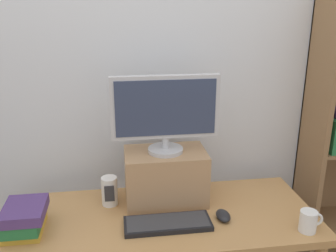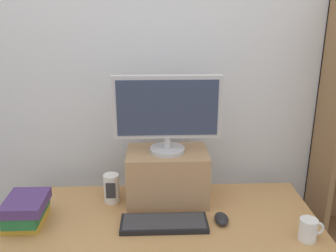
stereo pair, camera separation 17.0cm
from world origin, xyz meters
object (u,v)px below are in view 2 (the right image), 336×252
desk (158,231)px  riser_box (167,176)px  computer_mouse (221,219)px  coffee_mug (309,230)px  computer_monitor (167,111)px  book_stack (26,210)px  desk_speaker (112,188)px  keyboard (164,223)px

desk → riser_box: 0.27m
computer_mouse → coffee_mug: coffee_mug is taller
computer_mouse → coffee_mug: bearing=-23.0°
coffee_mug → computer_mouse: bearing=157.0°
computer_monitor → computer_mouse: size_ratio=4.96×
book_stack → coffee_mug: book_stack is taller
desk → computer_mouse: bearing=-14.1°
coffee_mug → desk_speaker: 0.94m
keyboard → coffee_mug: bearing=-11.8°
desk → keyboard: 0.14m
desk_speaker → desk: bearing=-30.9°
computer_mouse → book_stack: 0.89m
desk → computer_monitor: computer_monitor is taller
desk_speaker → riser_box: bearing=1.1°
book_stack → coffee_mug: 1.25m
keyboard → desk_speaker: size_ratio=2.69×
coffee_mug → computer_monitor: bearing=148.3°
keyboard → computer_mouse: (0.26, 0.02, 0.01)m
riser_box → coffee_mug: 0.69m
desk → keyboard: bearing=-74.5°
desk → desk_speaker: desk_speaker is taller
book_stack → keyboard: bearing=-4.3°
computer_monitor → coffee_mug: (0.59, -0.36, -0.42)m
riser_box → keyboard: (-0.02, -0.24, -0.12)m
riser_box → computer_mouse: bearing=-42.1°
riser_box → computer_monitor: bearing=-90.0°
computer_monitor → desk_speaker: (-0.28, -0.00, -0.40)m
riser_box → computer_monitor: (0.00, -0.00, 0.34)m
computer_mouse → keyboard: bearing=-176.0°
desk → desk_speaker: size_ratio=10.17×
desk → coffee_mug: coffee_mug is taller
desk → computer_monitor: 0.58m
computer_monitor → desk_speaker: computer_monitor is taller
book_stack → desk_speaker: desk_speaker is taller
desk → computer_mouse: computer_mouse is taller
riser_box → computer_mouse: (0.24, -0.22, -0.11)m
computer_mouse → coffee_mug: (0.34, -0.15, 0.03)m
computer_monitor → keyboard: computer_monitor is taller
keyboard → book_stack: bearing=175.7°
computer_monitor → coffee_mug: computer_monitor is taller
coffee_mug → desk_speaker: bearing=157.6°
riser_box → book_stack: (-0.65, -0.19, -0.07)m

